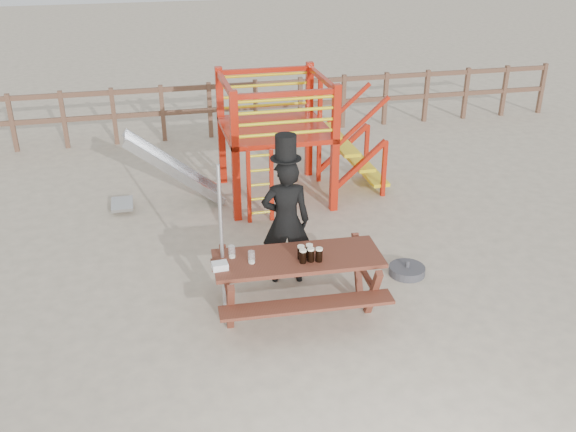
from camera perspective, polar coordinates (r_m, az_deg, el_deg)
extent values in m
plane|color=beige|center=(8.07, 3.01, -8.35)|extent=(60.00, 60.00, 0.00)
cube|color=brown|center=(13.96, -4.99, 11.47)|extent=(15.00, 0.06, 0.10)
cube|color=brown|center=(14.10, -4.91, 9.49)|extent=(15.00, 0.06, 0.10)
cube|color=brown|center=(14.19, -23.32, 7.59)|extent=(0.09, 0.09, 1.20)
cube|color=brown|center=(14.05, -19.30, 8.08)|extent=(0.09, 0.09, 1.20)
cube|color=brown|center=(13.97, -15.20, 8.54)|extent=(0.09, 0.09, 1.20)
cube|color=brown|center=(13.97, -11.08, 8.95)|extent=(0.09, 0.09, 1.20)
cube|color=brown|center=(14.03, -6.96, 9.32)|extent=(0.09, 0.09, 1.20)
cube|color=brown|center=(14.17, -2.89, 9.64)|extent=(0.09, 0.09, 1.20)
cube|color=brown|center=(14.38, 1.09, 9.90)|extent=(0.09, 0.09, 1.20)
cube|color=brown|center=(14.65, 4.94, 10.11)|extent=(0.09, 0.09, 1.20)
cube|color=brown|center=(14.98, 8.64, 10.27)|extent=(0.09, 0.09, 1.20)
cube|color=brown|center=(15.38, 12.17, 10.39)|extent=(0.09, 0.09, 1.20)
cube|color=brown|center=(15.82, 15.52, 10.46)|extent=(0.09, 0.09, 1.20)
cube|color=brown|center=(16.31, 18.67, 10.49)|extent=(0.09, 0.09, 1.20)
cube|color=brown|center=(16.85, 21.63, 10.50)|extent=(0.09, 0.09, 1.20)
cube|color=#B31D0B|center=(9.92, -4.69, 5.18)|extent=(0.12, 0.12, 2.10)
cube|color=#B31D0B|center=(10.26, 4.20, 5.90)|extent=(0.12, 0.12, 2.10)
cube|color=#B31D0B|center=(11.42, -5.97, 7.91)|extent=(0.12, 0.12, 2.10)
cube|color=#B31D0B|center=(11.72, 1.88, 8.50)|extent=(0.12, 0.12, 2.10)
cube|color=#B31D0B|center=(10.75, -1.15, 7.74)|extent=(1.72, 1.72, 0.08)
cube|color=#B31D0B|center=(9.78, -0.18, 10.80)|extent=(1.60, 0.08, 0.08)
cube|color=#B31D0B|center=(11.29, -2.07, 12.83)|extent=(1.60, 0.08, 0.08)
cube|color=#B31D0B|center=(10.40, -5.59, 11.59)|extent=(0.08, 1.60, 0.08)
cube|color=#B31D0B|center=(10.72, 3.09, 12.11)|extent=(0.08, 1.60, 0.08)
cylinder|color=yellow|center=(9.95, -0.18, 7.35)|extent=(1.50, 0.05, 0.05)
cylinder|color=yellow|center=(11.45, -2.02, 9.80)|extent=(1.50, 0.05, 0.05)
cylinder|color=yellow|center=(9.90, -0.18, 8.34)|extent=(1.50, 0.05, 0.05)
cylinder|color=yellow|center=(11.40, -2.04, 10.67)|extent=(1.50, 0.05, 0.05)
cylinder|color=yellow|center=(9.85, -0.18, 9.34)|extent=(1.50, 0.05, 0.05)
cylinder|color=yellow|center=(11.36, -2.05, 11.55)|extent=(1.50, 0.05, 0.05)
cylinder|color=yellow|center=(9.80, -0.18, 10.35)|extent=(1.50, 0.05, 0.05)
cylinder|color=yellow|center=(11.31, -2.07, 12.43)|extent=(1.50, 0.05, 0.05)
cube|color=#B31D0B|center=(9.98, -3.50, 2.55)|extent=(0.06, 0.06, 1.20)
cube|color=#B31D0B|center=(10.04, -1.48, 2.74)|extent=(0.06, 0.06, 1.20)
cylinder|color=yellow|center=(10.19, -2.44, 0.32)|extent=(0.36, 0.04, 0.04)
cylinder|color=yellow|center=(10.09, -2.46, 1.55)|extent=(0.36, 0.04, 0.04)
cylinder|color=yellow|center=(9.99, -2.49, 2.81)|extent=(0.36, 0.04, 0.04)
cylinder|color=yellow|center=(9.90, -2.52, 4.09)|extent=(0.36, 0.04, 0.04)
cylinder|color=yellow|center=(9.82, -2.54, 5.39)|extent=(0.36, 0.04, 0.04)
cube|color=yellow|center=(11.02, 3.73, 7.49)|extent=(0.30, 0.90, 0.06)
cube|color=yellow|center=(11.20, 5.07, 6.12)|extent=(0.30, 0.90, 0.06)
cube|color=yellow|center=(11.39, 6.35, 4.79)|extent=(0.30, 0.90, 0.06)
cube|color=yellow|center=(11.59, 7.59, 3.50)|extent=(0.30, 0.90, 0.06)
cube|color=#B31D0B|center=(10.90, 6.36, 4.49)|extent=(0.95, 0.08, 0.86)
cube|color=#B31D0B|center=(11.69, 4.91, 6.05)|extent=(0.95, 0.08, 0.86)
cube|color=#B8BBC0|center=(10.74, -10.04, 4.04)|extent=(1.53, 0.55, 1.21)
cube|color=#B8BBC0|center=(10.48, -9.95, 3.71)|extent=(1.58, 0.04, 1.28)
cube|color=#B8BBC0|center=(10.98, -10.16, 4.74)|extent=(1.58, 0.04, 1.28)
cube|color=#B8BBC0|center=(10.94, -14.53, 1.04)|extent=(0.35, 0.55, 0.05)
cube|color=brown|center=(7.64, 0.88, -3.80)|extent=(2.04, 0.84, 0.05)
cube|color=brown|center=(7.34, 1.72, -7.92)|extent=(2.01, 0.37, 0.04)
cube|color=brown|center=(8.26, 0.10, -3.76)|extent=(2.01, 0.37, 0.04)
cube|color=brown|center=(7.74, -5.37, -6.87)|extent=(0.14, 1.20, 0.72)
cube|color=brown|center=(8.03, 6.85, -5.64)|extent=(0.14, 1.20, 0.72)
imported|color=black|center=(8.27, -0.19, -0.50)|extent=(0.68, 0.50, 1.73)
cube|color=#108B0C|center=(8.30, -0.28, 1.20)|extent=(0.07, 0.03, 0.40)
cylinder|color=black|center=(7.92, -0.20, 5.14)|extent=(0.39, 0.39, 0.01)
cylinder|color=black|center=(7.87, -0.20, 6.20)|extent=(0.26, 0.26, 0.30)
cube|color=white|center=(7.96, -0.29, 7.23)|extent=(0.14, 0.02, 0.03)
cylinder|color=#B2B2B7|center=(7.57, -5.91, -2.35)|extent=(0.04, 0.04, 1.95)
cylinder|color=#3E3D43|center=(8.91, 10.53, -4.78)|extent=(0.49, 0.49, 0.11)
cylinder|color=#3E3D43|center=(8.86, 10.58, -4.20)|extent=(0.06, 0.06, 0.09)
cube|color=white|center=(7.40, -6.08, -4.43)|extent=(0.19, 0.15, 0.08)
cylinder|color=black|center=(7.47, 1.33, -3.65)|extent=(0.08, 0.08, 0.15)
cylinder|color=#FFF2D0|center=(7.43, 1.34, -3.08)|extent=(0.08, 0.08, 0.02)
cylinder|color=black|center=(7.50, 2.03, -3.53)|extent=(0.08, 0.08, 0.15)
cylinder|color=#FFF2D0|center=(7.46, 2.04, -2.96)|extent=(0.08, 0.08, 0.02)
cylinder|color=black|center=(7.51, 2.77, -3.52)|extent=(0.08, 0.08, 0.15)
cylinder|color=#FFF2D0|center=(7.47, 2.79, -2.95)|extent=(0.08, 0.08, 0.02)
cylinder|color=black|center=(7.55, 1.15, -3.31)|extent=(0.08, 0.08, 0.15)
cylinder|color=#FFF2D0|center=(7.51, 1.16, -2.74)|extent=(0.08, 0.08, 0.02)
cylinder|color=black|center=(7.58, 1.91, -3.20)|extent=(0.08, 0.08, 0.15)
cylinder|color=#FFF2D0|center=(7.54, 1.92, -2.62)|extent=(0.08, 0.08, 0.02)
cylinder|color=silver|center=(7.61, -5.01, -3.18)|extent=(0.08, 0.08, 0.15)
cylinder|color=#FFF2D0|center=(7.64, -5.00, -3.61)|extent=(0.07, 0.07, 0.02)
cylinder|color=silver|center=(7.48, -3.26, -3.67)|extent=(0.08, 0.08, 0.15)
cylinder|color=#FFF2D0|center=(7.51, -3.25, -4.10)|extent=(0.07, 0.07, 0.02)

